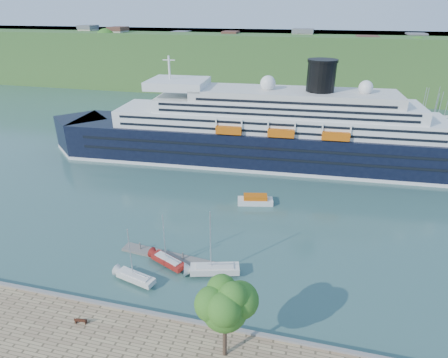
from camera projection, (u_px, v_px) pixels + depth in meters
ground at (137, 316)px, 46.10m from camera, size 400.00×400.00×0.00m
far_hillside at (279, 61)px, 168.56m from camera, size 400.00×50.00×24.00m
quay_coping at (136, 310)px, 45.44m from camera, size 220.00×0.50×0.30m
cruise_ship at (266, 113)px, 86.64m from camera, size 109.71×22.52×24.46m
park_bench at (81, 320)px, 43.60m from camera, size 1.48×0.76×0.91m
promenade_tree at (225, 317)px, 37.69m from camera, size 6.36×6.36×10.54m
floating_pontoon at (172, 257)px, 56.57m from camera, size 16.68×3.69×0.37m
sailboat_white_near at (133, 258)px, 49.99m from camera, size 6.55×3.23×8.15m
sailboat_red at (167, 243)px, 53.34m from camera, size 6.43×4.13×8.09m
sailboat_white_far at (215, 246)px, 51.08m from camera, size 7.92×4.10×9.85m
tender_launch at (255, 199)px, 71.81m from camera, size 7.13×3.71×1.88m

